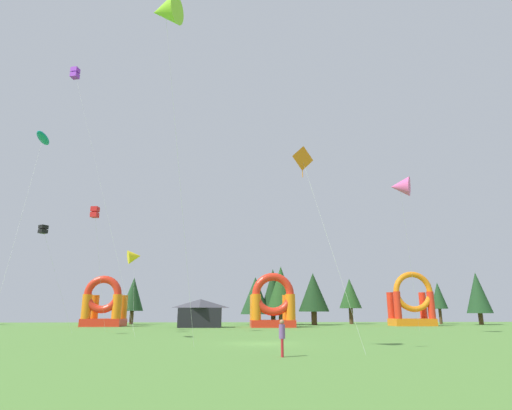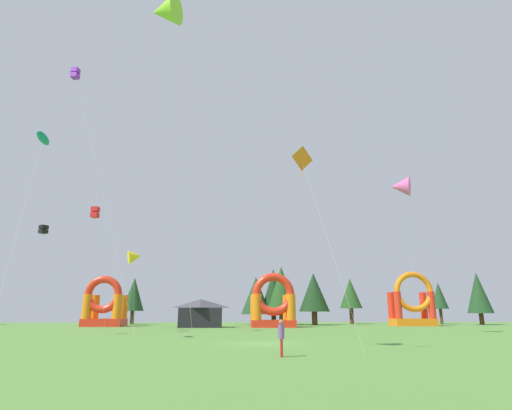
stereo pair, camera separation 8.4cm
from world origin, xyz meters
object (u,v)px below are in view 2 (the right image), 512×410
Objects in this scene: kite_black_box at (44,230)px; kite_purple_box at (75,74)px; kite_pink_delta at (400,187)px; kite_yellow_delta at (135,257)px; inflatable_yellow_castle at (104,308)px; inflatable_red_slide at (413,305)px; kite_lime_delta at (165,11)px; person_far_side at (281,335)px; kite_red_box at (95,212)px; kite_teal_parafoil at (43,138)px; kite_orange_diamond at (301,161)px; festival_tent at (201,313)px; inflatable_blue_arch at (273,307)px.

kite_purple_box is at bearing -24.43° from kite_black_box.
kite_pink_delta is 30.63m from kite_yellow_delta.
inflatable_yellow_castle is (-0.79, 24.44, -7.00)m from kite_black_box.
kite_yellow_delta is 1.14× the size of inflatable_red_slide.
kite_purple_box is 1.32× the size of kite_lime_delta.
kite_pink_delta reaches higher than inflatable_red_slide.
inflatable_yellow_castle is at bearing 29.11° from person_far_side.
kite_teal_parafoil is at bearing -95.90° from kite_red_box.
kite_teal_parafoil reaches higher than inflatable_red_slide.
kite_lime_delta is 1.27× the size of kite_pink_delta.
kite_black_box is at bearing -148.69° from kite_red_box.
inflatable_red_slide is (10.42, 23.81, -11.61)m from kite_pink_delta.
kite_teal_parafoil is 55.19m from inflatable_red_slide.
kite_lime_delta is (12.35, -18.27, -6.76)m from kite_purple_box.
kite_red_box is at bearing 115.10° from kite_lime_delta.
kite_orange_diamond is at bearing -61.56° from inflatable_yellow_castle.
kite_lime_delta is at bearing -169.69° from kite_orange_diamond.
kite_orange_diamond is (8.07, 1.47, -8.60)m from kite_lime_delta.
kite_purple_box reaches higher than kite_teal_parafoil.
inflatable_red_slide is at bearing 27.48° from kite_red_box.
festival_tent is at bearing 137.65° from kite_pink_delta.
kite_purple_box reaches higher than person_far_side.
person_far_side is at bearing -31.89° from kite_teal_parafoil.
kite_red_box is 1.55× the size of inflatable_red_slide.
kite_red_box is at bearing -112.14° from kite_yellow_delta.
kite_red_box is (3.87, 2.35, 2.29)m from kite_black_box.
person_far_side is 39.08m from inflatable_blue_arch.
kite_black_box is 0.80× the size of kite_red_box.
kite_teal_parafoil is at bearing 154.32° from kite_orange_diamond.
inflatable_blue_arch reaches higher than person_far_side.
kite_yellow_delta is at bearing -159.04° from inflatable_red_slide.
inflatable_red_slide is 22.39m from inflatable_blue_arch.
kite_lime_delta is 1.26× the size of kite_teal_parafoil.
festival_tent is (10.95, 28.23, -13.60)m from kite_teal_parafoil.
kite_pink_delta is at bearing 14.80° from kite_teal_parafoil.
inflatable_blue_arch is 1.27× the size of festival_tent.
kite_lime_delta is at bearing -53.84° from kite_black_box.
person_far_side is at bearing -44.49° from kite_purple_box.
kite_black_box is 52.08m from inflatable_red_slide.
kite_purple_box is 3.61× the size of inflatable_blue_arch.
kite_orange_diamond is at bearing -47.71° from kite_red_box.
kite_lime_delta reaches higher than kite_black_box.
kite_pink_delta is 2.17× the size of inflatable_yellow_castle.
festival_tent is (7.09, 10.80, -6.42)m from kite_yellow_delta.
kite_red_box is 0.79× the size of kite_teal_parafoil.
festival_tent is at bearing -172.57° from inflatable_red_slide.
kite_red_box reaches higher than inflatable_yellow_castle.
kite_orange_diamond is 9.83m from person_far_side.
festival_tent is at bearing 178.27° from inflatable_blue_arch.
kite_red_box is 24.41m from inflatable_yellow_castle.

